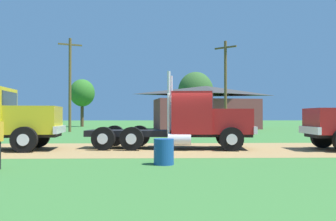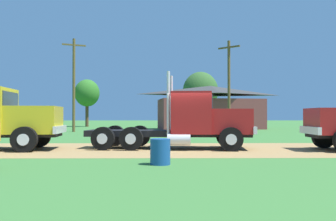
{
  "view_description": "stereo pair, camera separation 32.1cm",
  "coord_description": "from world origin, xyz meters",
  "px_view_note": "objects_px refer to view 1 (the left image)",
  "views": [
    {
      "loc": [
        -1.67,
        -16.21,
        1.51
      ],
      "look_at": [
        -1.15,
        0.67,
        1.76
      ],
      "focal_mm": 38.28,
      "sensor_mm": 36.0,
      "label": 1
    },
    {
      "loc": [
        -1.35,
        -16.22,
        1.51
      ],
      "look_at": [
        -1.15,
        0.67,
        1.76
      ],
      "focal_mm": 38.28,
      "sensor_mm": 36.0,
      "label": 2
    }
  ],
  "objects_px": {
    "truck_foreground_white": "(192,122)",
    "utility_pole_far": "(226,84)",
    "utility_pole_near": "(70,82)",
    "steel_barrel": "(164,152)",
    "shed_building": "(206,108)"
  },
  "relations": [
    {
      "from": "truck_foreground_white",
      "to": "shed_building",
      "type": "bearing_deg",
      "value": 80.73
    },
    {
      "from": "steel_barrel",
      "to": "truck_foreground_white",
      "type": "bearing_deg",
      "value": 75.09
    },
    {
      "from": "utility_pole_far",
      "to": "truck_foreground_white",
      "type": "bearing_deg",
      "value": -106.09
    },
    {
      "from": "truck_foreground_white",
      "to": "utility_pole_near",
      "type": "distance_m",
      "value": 20.25
    },
    {
      "from": "truck_foreground_white",
      "to": "utility_pole_far",
      "type": "bearing_deg",
      "value": 73.91
    },
    {
      "from": "steel_barrel",
      "to": "utility_pole_near",
      "type": "height_order",
      "value": "utility_pole_near"
    },
    {
      "from": "steel_barrel",
      "to": "shed_building",
      "type": "height_order",
      "value": "shed_building"
    },
    {
      "from": "truck_foreground_white",
      "to": "shed_building",
      "type": "distance_m",
      "value": 24.92
    },
    {
      "from": "utility_pole_far",
      "to": "shed_building",
      "type": "bearing_deg",
      "value": 94.21
    },
    {
      "from": "steel_barrel",
      "to": "utility_pole_far",
      "type": "relative_size",
      "value": 0.1
    },
    {
      "from": "utility_pole_near",
      "to": "utility_pole_far",
      "type": "xyz_separation_m",
      "value": [
        14.45,
        -1.31,
        -0.22
      ]
    },
    {
      "from": "truck_foreground_white",
      "to": "utility_pole_near",
      "type": "relative_size",
      "value": 0.89
    },
    {
      "from": "truck_foreground_white",
      "to": "utility_pole_near",
      "type": "xyz_separation_m",
      "value": [
        -9.81,
        17.38,
        3.43
      ]
    },
    {
      "from": "truck_foreground_white",
      "to": "shed_building",
      "type": "height_order",
      "value": "shed_building"
    },
    {
      "from": "shed_building",
      "to": "utility_pole_near",
      "type": "height_order",
      "value": "utility_pole_near"
    }
  ]
}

